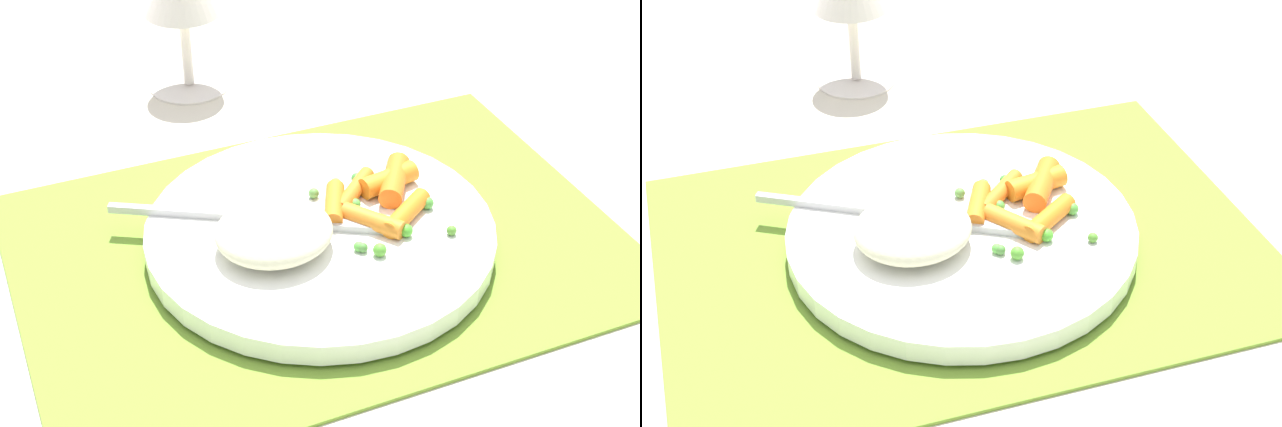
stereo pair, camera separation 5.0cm
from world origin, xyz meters
TOP-DOWN VIEW (x-y plane):
  - ground_plane at (0.00, 0.00)m, footprint 2.40×2.40m
  - placemat at (0.00, 0.00)m, footprint 0.44×0.32m
  - plate at (0.00, 0.00)m, footprint 0.26×0.26m
  - rice_mound at (-0.04, -0.01)m, footprint 0.08×0.08m
  - carrot_portion at (0.05, 0.01)m, footprint 0.09×0.09m
  - pea_scatter at (0.04, -0.00)m, footprint 0.09×0.10m
  - fork at (-0.03, 0.02)m, footprint 0.19×0.11m

SIDE VIEW (x-z plane):
  - ground_plane at x=0.00m, z-range 0.00..0.00m
  - placemat at x=0.00m, z-range 0.00..0.01m
  - plate at x=0.00m, z-range 0.01..0.02m
  - fork at x=-0.03m, z-range 0.02..0.03m
  - pea_scatter at x=0.04m, z-range 0.02..0.03m
  - carrot_portion at x=0.05m, z-range 0.02..0.04m
  - rice_mound at x=-0.04m, z-range 0.02..0.05m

